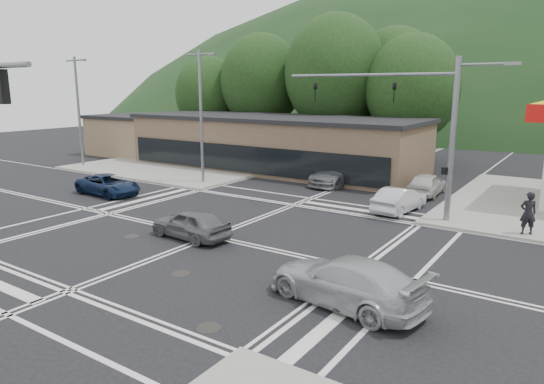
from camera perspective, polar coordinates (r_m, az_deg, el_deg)
The scene contains 20 objects.
ground at distance 22.07m, azimuth -7.15°, elevation -5.22°, with size 120.00×120.00×0.00m, color black.
sidewalk_nw at distance 42.75m, azimuth -9.26°, elevation 3.33°, with size 16.00×16.00×0.15m, color gray.
commercial_row at distance 39.73m, azimuth 0.09°, elevation 5.62°, with size 24.00×8.00×4.00m, color brown.
commercial_nw at distance 50.37m, azimuth -15.34°, elevation 6.36°, with size 8.00×7.00×3.60m, color #846B4F.
hill_north at distance 106.96m, azimuth 26.47°, elevation 7.46°, with size 252.00×126.00×140.00m, color #173317.
tree_n_a at distance 48.63m, azimuth -1.26°, elevation 12.90°, with size 8.00×8.00×11.75m.
tree_n_b at distance 44.55m, azimuth 7.45°, elevation 13.70°, with size 9.00×9.00×12.98m.
tree_n_c at distance 41.88m, azimuth 16.18°, elevation 11.64°, with size 7.60×7.60×10.87m.
tree_n_d at distance 51.55m, azimuth -7.48°, elevation 11.32°, with size 6.80×6.80×9.76m.
tree_n_e at distance 46.64m, azimuth 14.19°, elevation 12.57°, with size 8.40×8.40×11.98m.
streetlight_nw at distance 33.43m, azimuth -8.28°, elevation 9.48°, with size 2.50×0.25×9.00m.
streetlight_w at distance 43.62m, azimuth -21.79°, elevation 9.37°, with size 2.50×0.25×9.00m.
signal_mast_ne at distance 25.07m, azimuth 17.83°, elevation 8.20°, with size 11.65×0.30×8.00m.
car_blue_west at distance 31.86m, azimuth -18.72°, elevation 0.82°, with size 2.10×4.55×1.27m, color #0D1C3A.
car_grey_center at distance 21.80m, azimuth -9.53°, elevation -3.68°, with size 1.58×3.93×1.34m, color #5A5C5F.
car_silver_east at distance 15.33m, azimuth 8.68°, elevation -10.32°, with size 2.09×5.14×1.49m, color #AAACB1.
car_queue_a at distance 26.88m, azimuth 14.74°, elevation -0.88°, with size 1.43×4.09×1.35m, color silver.
car_queue_b at distance 31.56m, azimuth 17.75°, elevation 0.91°, with size 1.66×4.13×1.41m, color beige.
car_northbound at distance 33.59m, azimuth 7.88°, elevation 2.17°, with size 2.18×5.35×1.55m, color slate.
pedestrian at distance 24.33m, azimuth 27.91°, elevation -2.21°, with size 0.71×0.46×1.94m, color black.
Camera 1 is at (13.88, -15.85, 6.59)m, focal length 32.00 mm.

